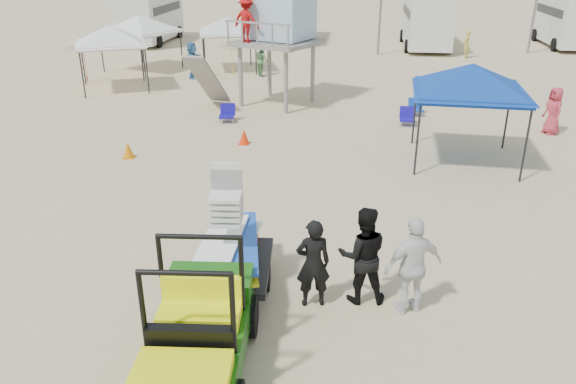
# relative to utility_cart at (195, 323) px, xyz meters

# --- Properties ---
(ground) EXTENTS (140.00, 140.00, 0.00)m
(ground) POSITION_rel_utility_cart_xyz_m (0.35, 0.99, -0.96)
(ground) COLOR beige
(ground) RESTS_ON ground
(utility_cart) EXTENTS (1.54, 2.80, 2.06)m
(utility_cart) POSITION_rel_utility_cart_xyz_m (0.00, 0.00, 0.00)
(utility_cart) COLOR #16590D
(utility_cart) RESTS_ON ground
(surf_trailer) EXTENTS (1.51, 2.58, 2.16)m
(surf_trailer) POSITION_rel_utility_cart_xyz_m (0.00, 2.34, -0.08)
(surf_trailer) COLOR black
(surf_trailer) RESTS_ON ground
(man_left) EXTENTS (0.68, 0.53, 1.66)m
(man_left) POSITION_rel_utility_cart_xyz_m (1.52, 2.04, -0.13)
(man_left) COLOR black
(man_left) RESTS_ON ground
(man_mid) EXTENTS (0.96, 0.79, 1.82)m
(man_mid) POSITION_rel_utility_cart_xyz_m (2.37, 2.29, -0.05)
(man_mid) COLOR black
(man_mid) RESTS_ON ground
(man_right) EXTENTS (1.14, 0.83, 1.80)m
(man_right) POSITION_rel_utility_cart_xyz_m (3.22, 2.04, -0.06)
(man_right) COLOR white
(man_right) RESTS_ON ground
(lifeguard_tower) EXTENTS (3.76, 3.76, 4.56)m
(lifeguard_tower) POSITION_rel_utility_cart_xyz_m (-1.10, 15.97, 2.44)
(lifeguard_tower) COLOR gray
(lifeguard_tower) RESTS_ON ground
(canopy_blue) EXTENTS (3.14, 3.14, 3.29)m
(canopy_blue) POSITION_rel_utility_cart_xyz_m (5.35, 9.90, 1.78)
(canopy_blue) COLOR black
(canopy_blue) RESTS_ON ground
(canopy_white_a) EXTENTS (3.72, 3.72, 3.19)m
(canopy_white_a) POSITION_rel_utility_cart_xyz_m (-8.57, 17.58, 1.68)
(canopy_white_a) COLOR black
(canopy_white_a) RESTS_ON ground
(canopy_white_b) EXTENTS (3.90, 3.90, 3.14)m
(canopy_white_b) POSITION_rel_utility_cart_xyz_m (-8.85, 21.87, 1.64)
(canopy_white_b) COLOR black
(canopy_white_b) RESTS_ON ground
(canopy_white_c) EXTENTS (3.33, 3.33, 3.10)m
(canopy_white_c) POSITION_rel_utility_cart_xyz_m (-4.43, 22.33, 1.60)
(canopy_white_c) COLOR black
(canopy_white_c) RESTS_ON ground
(umbrella_a) EXTENTS (2.58, 2.60, 1.78)m
(umbrella_a) POSITION_rel_utility_cart_xyz_m (-10.57, 18.82, -0.07)
(umbrella_a) COLOR #AF1D12
(umbrella_a) RESTS_ON ground
(umbrella_b) EXTENTS (2.42, 2.43, 1.60)m
(umbrella_b) POSITION_rel_utility_cart_xyz_m (-3.98, 21.15, -0.16)
(umbrella_b) COLOR yellow
(umbrella_b) RESTS_ON ground
(cone_near) EXTENTS (0.34, 0.34, 0.50)m
(cone_near) POSITION_rel_utility_cart_xyz_m (-1.38, 10.66, -0.71)
(cone_near) COLOR red
(cone_near) RESTS_ON ground
(cone_far) EXTENTS (0.34, 0.34, 0.50)m
(cone_far) POSITION_rel_utility_cart_xyz_m (-4.61, 8.96, -0.71)
(cone_far) COLOR orange
(cone_far) RESTS_ON ground
(beach_chair_a) EXTENTS (0.62, 0.67, 0.64)m
(beach_chair_a) POSITION_rel_utility_cart_xyz_m (-2.49, 13.13, -0.64)
(beach_chair_a) COLOR #170D95
(beach_chair_a) RESTS_ON ground
(beach_chair_b) EXTENTS (0.64, 0.69, 0.64)m
(beach_chair_b) POSITION_rel_utility_cart_xyz_m (4.41, 14.84, -0.64)
(beach_chair_b) COLOR #0F44AD
(beach_chair_b) RESTS_ON ground
(beach_chair_c) EXTENTS (0.57, 0.61, 0.64)m
(beach_chair_c) POSITION_rel_utility_cart_xyz_m (4.01, 13.49, -0.64)
(beach_chair_c) COLOR #190E9B
(beach_chair_c) RESTS_ON ground
(rv_far_left) EXTENTS (2.64, 6.80, 3.25)m
(rv_far_left) POSITION_rel_utility_cart_xyz_m (-11.65, 30.98, 0.84)
(rv_far_left) COLOR silver
(rv_far_left) RESTS_ON ground
(rv_mid_left) EXTENTS (2.65, 6.50, 3.25)m
(rv_mid_left) POSITION_rel_utility_cart_xyz_m (-2.65, 32.48, 0.84)
(rv_mid_left) COLOR silver
(rv_mid_left) RESTS_ON ground
(rv_mid_right) EXTENTS (2.64, 7.00, 3.25)m
(rv_mid_right) POSITION_rel_utility_cart_xyz_m (6.35, 30.98, 0.84)
(rv_mid_right) COLOR silver
(rv_mid_right) RESTS_ON ground
(rv_far_right) EXTENTS (2.64, 6.60, 3.25)m
(rv_far_right) POSITION_rel_utility_cart_xyz_m (15.35, 32.48, 0.84)
(rv_far_right) COLOR silver
(rv_far_right) RESTS_ON ground
(distant_beachgoers) EXTENTS (15.20, 15.19, 1.72)m
(distant_beachgoers) POSITION_rel_utility_cart_xyz_m (-0.44, 19.73, -0.14)
(distant_beachgoers) COLOR #D3C44F
(distant_beachgoers) RESTS_ON ground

